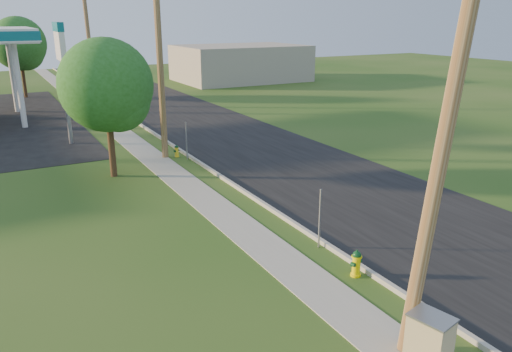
{
  "coord_description": "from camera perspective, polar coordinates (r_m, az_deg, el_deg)",
  "views": [
    {
      "loc": [
        -8.52,
        -7.73,
        7.13
      ],
      "look_at": [
        0.0,
        8.0,
        1.4
      ],
      "focal_mm": 35.0,
      "sensor_mm": 36.0,
      "label": 1
    }
  ],
  "objects": [
    {
      "name": "hydrant_far",
      "position": [
        35.78,
        -14.09,
        6.32
      ],
      "size": [
        0.38,
        0.34,
        0.73
      ],
      "color": "yellow",
      "rests_on": "ground"
    },
    {
      "name": "tree_lot",
      "position": [
        50.83,
        -25.34,
        13.31
      ],
      "size": [
        4.76,
        4.76,
        7.21
      ],
      "color": "#332013",
      "rests_on": "ground"
    },
    {
      "name": "utility_pole_mid",
      "position": [
        26.06,
        -10.91,
        12.66
      ],
      "size": [
        1.4,
        0.32,
        9.8
      ],
      "color": "brown",
      "rests_on": "ground"
    },
    {
      "name": "sign_post_near",
      "position": [
        16.03,
        7.3,
        -4.88
      ],
      "size": [
        0.05,
        0.04,
        2.0
      ],
      "primitive_type": "cube",
      "color": "gray",
      "rests_on": "ground"
    },
    {
      "name": "distant_building",
      "position": [
        59.25,
        -1.78,
        12.78
      ],
      "size": [
        14.0,
        10.0,
        4.0
      ],
      "primitive_type": "cube",
      "color": "gray",
      "rests_on": "ground"
    },
    {
      "name": "price_pylon",
      "position": [
        30.55,
        -21.44,
        13.39
      ],
      "size": [
        0.34,
        2.04,
        6.85
      ],
      "color": "gray",
      "rests_on": "ground"
    },
    {
      "name": "sign_post_far",
      "position": [
        37.49,
        -14.66,
        7.78
      ],
      "size": [
        0.05,
        0.04,
        2.0
      ],
      "primitive_type": "cube",
      "color": "gray",
      "rests_on": "ground"
    },
    {
      "name": "road",
      "position": [
        23.12,
        7.46,
        -0.33
      ],
      "size": [
        8.0,
        120.0,
        0.02
      ],
      "primitive_type": "cube",
      "color": "black",
      "rests_on": "ground"
    },
    {
      "name": "utility_pole_near",
      "position": [
        10.65,
        20.71,
        3.98
      ],
      "size": [
        1.4,
        0.32,
        9.48
      ],
      "color": "brown",
      "rests_on": "ground"
    },
    {
      "name": "hydrant_mid",
      "position": [
        26.85,
        -9.05,
        2.85
      ],
      "size": [
        0.34,
        0.31,
        0.66
      ],
      "color": "yellow",
      "rests_on": "ground"
    },
    {
      "name": "utility_pole_far",
      "position": [
        43.52,
        -18.47,
        13.82
      ],
      "size": [
        1.4,
        0.32,
        9.5
      ],
      "color": "brown",
      "rests_on": "ground"
    },
    {
      "name": "sign_post_mid",
      "position": [
        26.03,
        -7.95,
        3.97
      ],
      "size": [
        0.05,
        0.04,
        2.0
      ],
      "primitive_type": "cube",
      "color": "gray",
      "rests_on": "ground"
    },
    {
      "name": "curb",
      "position": [
        21.11,
        -1.39,
        -1.77
      ],
      "size": [
        0.15,
        120.0,
        0.15
      ],
      "primitive_type": "cube",
      "color": "#A29F95",
      "rests_on": "ground"
    },
    {
      "name": "ground_plane",
      "position": [
        13.54,
        16.93,
        -14.89
      ],
      "size": [
        140.0,
        140.0,
        0.0
      ],
      "primitive_type": "plane",
      "color": "#1E4912",
      "rests_on": "ground"
    },
    {
      "name": "tree_verge",
      "position": [
        23.38,
        -16.46,
        9.52
      ],
      "size": [
        4.17,
        4.17,
        6.32
      ],
      "color": "#332013",
      "rests_on": "ground"
    },
    {
      "name": "utility_cabinet",
      "position": [
        11.29,
        19.12,
        -17.97
      ],
      "size": [
        0.81,
        0.96,
        1.44
      ],
      "color": "tan",
      "rests_on": "ground"
    },
    {
      "name": "sidewalk",
      "position": [
        20.44,
        -5.77,
        -2.7
      ],
      "size": [
        1.5,
        120.0,
        0.03
      ],
      "primitive_type": "cube",
      "color": "#99968B",
      "rests_on": "ground"
    },
    {
      "name": "hydrant_near",
      "position": [
        14.76,
        11.41,
        -9.75
      ],
      "size": [
        0.43,
        0.38,
        0.82
      ],
      "color": "yellow",
      "rests_on": "ground"
    }
  ]
}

